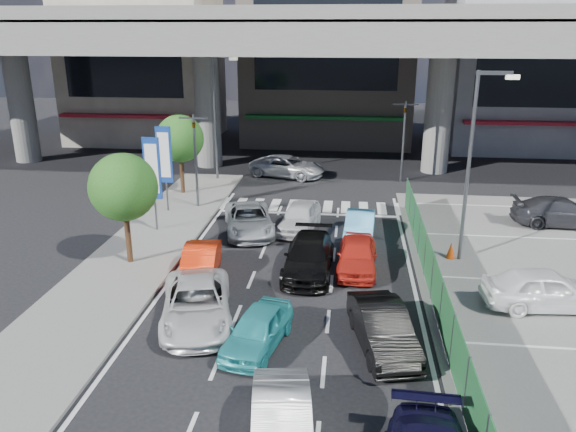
# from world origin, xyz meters

# --- Properties ---
(ground) EXTENTS (120.00, 120.00, 0.00)m
(ground) POSITION_xyz_m (0.00, 0.00, 0.00)
(ground) COLOR black
(ground) RESTS_ON ground
(sidewalk_left) EXTENTS (4.00, 30.00, 0.12)m
(sidewalk_left) POSITION_xyz_m (-7.00, 4.00, 0.06)
(sidewalk_left) COLOR slate
(sidewalk_left) RESTS_ON ground
(fence_run) EXTENTS (0.16, 22.00, 1.80)m
(fence_run) POSITION_xyz_m (5.30, 1.00, 0.90)
(fence_run) COLOR #1F5D2F
(fence_run) RESTS_ON ground
(expressway) EXTENTS (64.00, 14.00, 10.75)m
(expressway) POSITION_xyz_m (0.00, 22.00, 8.76)
(expressway) COLOR slate
(expressway) RESTS_ON ground
(building_west) EXTENTS (12.00, 10.90, 13.00)m
(building_west) POSITION_xyz_m (-16.00, 31.97, 6.49)
(building_west) COLOR gray
(building_west) RESTS_ON ground
(building_center) EXTENTS (14.00, 10.90, 15.00)m
(building_center) POSITION_xyz_m (0.00, 32.97, 7.49)
(building_center) COLOR gray
(building_center) RESTS_ON ground
(building_east) EXTENTS (12.00, 10.90, 12.00)m
(building_east) POSITION_xyz_m (16.00, 31.97, 5.99)
(building_east) COLOR gray
(building_east) RESTS_ON ground
(traffic_light_left) EXTENTS (1.60, 1.24, 5.20)m
(traffic_light_left) POSITION_xyz_m (-6.20, 12.00, 3.94)
(traffic_light_left) COLOR #595B60
(traffic_light_left) RESTS_ON ground
(traffic_light_right) EXTENTS (1.60, 1.24, 5.20)m
(traffic_light_right) POSITION_xyz_m (5.50, 19.00, 3.94)
(traffic_light_right) COLOR #595B60
(traffic_light_right) RESTS_ON ground
(street_lamp_right) EXTENTS (1.65, 0.22, 8.00)m
(street_lamp_right) POSITION_xyz_m (7.17, 6.00, 4.77)
(street_lamp_right) COLOR #595B60
(street_lamp_right) RESTS_ON ground
(street_lamp_left) EXTENTS (1.65, 0.22, 8.00)m
(street_lamp_left) POSITION_xyz_m (-6.33, 18.00, 4.77)
(street_lamp_left) COLOR #595B60
(street_lamp_left) RESTS_ON ground
(signboard_near) EXTENTS (0.80, 0.14, 4.70)m
(signboard_near) POSITION_xyz_m (-7.20, 7.99, 3.06)
(signboard_near) COLOR #595B60
(signboard_near) RESTS_ON ground
(signboard_far) EXTENTS (0.80, 0.14, 4.70)m
(signboard_far) POSITION_xyz_m (-7.60, 10.99, 3.06)
(signboard_far) COLOR #595B60
(signboard_far) RESTS_ON ground
(tree_near) EXTENTS (2.80, 2.80, 4.80)m
(tree_near) POSITION_xyz_m (-7.00, 4.00, 3.39)
(tree_near) COLOR #382314
(tree_near) RESTS_ON ground
(tree_far) EXTENTS (2.80, 2.80, 4.80)m
(tree_far) POSITION_xyz_m (-7.80, 14.50, 3.39)
(tree_far) COLOR #382314
(tree_far) RESTS_ON ground
(hatch_white_back_mid) EXTENTS (1.96, 4.20, 1.33)m
(hatch_white_back_mid) POSITION_xyz_m (0.78, -6.31, 0.67)
(hatch_white_back_mid) COLOR silver
(hatch_white_back_mid) RESTS_ON ground
(sedan_white_mid_left) EXTENTS (3.44, 5.38, 1.38)m
(sedan_white_mid_left) POSITION_xyz_m (-2.85, -0.55, 0.69)
(sedan_white_mid_left) COLOR silver
(sedan_white_mid_left) RESTS_ON ground
(taxi_teal_mid) EXTENTS (2.19, 3.84, 1.23)m
(taxi_teal_mid) POSITION_xyz_m (-0.54, -1.87, 0.62)
(taxi_teal_mid) COLOR #2EA9AE
(taxi_teal_mid) RESTS_ON ground
(hatch_black_mid_right) EXTENTS (2.33, 4.40, 1.38)m
(hatch_black_mid_right) POSITION_xyz_m (3.35, -1.48, 0.69)
(hatch_black_mid_right) COLOR black
(hatch_black_mid_right) RESTS_ON ground
(taxi_orange_left) EXTENTS (1.82, 3.98, 1.27)m
(taxi_orange_left) POSITION_xyz_m (-3.67, 3.02, 0.63)
(taxi_orange_left) COLOR red
(taxi_orange_left) RESTS_ON ground
(sedan_black_mid) EXTENTS (2.02, 4.79, 1.38)m
(sedan_black_mid) POSITION_xyz_m (0.62, 3.99, 0.69)
(sedan_black_mid) COLOR black
(sedan_black_mid) RESTS_ON ground
(taxi_orange_right) EXTENTS (1.73, 4.02, 1.35)m
(taxi_orange_right) POSITION_xyz_m (2.58, 4.46, 0.68)
(taxi_orange_right) COLOR red
(taxi_orange_right) RESTS_ON ground
(wagon_silver_front_left) EXTENTS (3.35, 5.20, 1.33)m
(wagon_silver_front_left) POSITION_xyz_m (-2.66, 8.40, 0.67)
(wagon_silver_front_left) COLOR #ABB0B4
(wagon_silver_front_left) RESTS_ON ground
(sedan_white_front_mid) EXTENTS (2.15, 4.23, 1.38)m
(sedan_white_front_mid) POSITION_xyz_m (-0.22, 9.03, 0.69)
(sedan_white_front_mid) COLOR silver
(sedan_white_front_mid) RESTS_ON ground
(kei_truck_front_right) EXTENTS (1.57, 3.89, 1.26)m
(kei_truck_front_right) POSITION_xyz_m (2.72, 8.17, 0.63)
(kei_truck_front_right) COLOR #57AFE3
(kei_truck_front_right) RESTS_ON ground
(crossing_wagon_silver) EXTENTS (5.47, 3.66, 1.39)m
(crossing_wagon_silver) POSITION_xyz_m (-2.02, 19.45, 0.70)
(crossing_wagon_silver) COLOR silver
(crossing_wagon_silver) RESTS_ON ground
(parked_sedan_white) EXTENTS (4.47, 2.07, 1.48)m
(parked_sedan_white) POSITION_xyz_m (9.20, 1.73, 0.80)
(parked_sedan_white) COLOR white
(parked_sedan_white) RESTS_ON parking_lot
(parked_sedan_dgrey) EXTENTS (4.94, 2.16, 1.41)m
(parked_sedan_dgrey) POSITION_xyz_m (12.86, 11.00, 0.77)
(parked_sedan_dgrey) COLOR #303136
(parked_sedan_dgrey) RESTS_ON parking_lot
(traffic_cone) EXTENTS (0.45, 0.45, 0.73)m
(traffic_cone) POSITION_xyz_m (6.63, 6.05, 0.43)
(traffic_cone) COLOR #E0470C
(traffic_cone) RESTS_ON parking_lot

